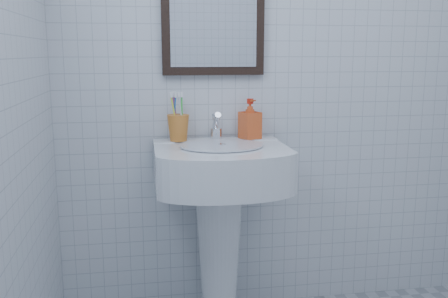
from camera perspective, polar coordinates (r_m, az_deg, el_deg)
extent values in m
cube|color=silver|center=(2.57, 5.91, 8.70)|extent=(2.20, 0.02, 2.50)
cone|color=white|center=(2.51, -0.57, -11.73)|extent=(0.24, 0.24, 0.76)
cube|color=white|center=(2.32, -0.39, -1.91)|extent=(0.61, 0.43, 0.18)
cube|color=white|center=(2.47, -1.01, 0.79)|extent=(0.61, 0.11, 0.03)
cylinder|color=silver|center=(2.27, -0.26, 0.42)|extent=(0.38, 0.38, 0.01)
cylinder|color=silver|center=(2.43, -0.92, 1.73)|extent=(0.06, 0.06, 0.06)
cylinder|color=silver|center=(2.41, -0.86, 3.29)|extent=(0.03, 0.11, 0.09)
cylinder|color=silver|center=(2.45, -1.00, 2.88)|extent=(0.04, 0.06, 0.10)
imported|color=red|center=(2.46, 2.99, 3.46)|extent=(0.12, 0.12, 0.20)
cube|color=black|center=(2.49, -1.25, 15.60)|extent=(0.50, 0.04, 0.62)
cube|color=silver|center=(2.47, -1.18, 15.64)|extent=(0.42, 0.00, 0.54)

